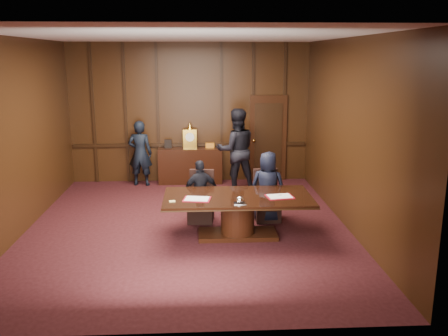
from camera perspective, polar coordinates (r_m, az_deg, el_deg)
name	(u,v)px	position (r m, az deg, el deg)	size (l,w,h in m)	color
room	(190,136)	(8.74, -4.10, 3.81)	(7.00, 7.04, 3.50)	black
sideboard	(190,164)	(12.05, -4.06, 0.47)	(1.60, 0.45, 1.54)	black
conference_table	(238,209)	(8.44, 1.65, -5.00)	(2.62, 1.32, 0.76)	black
folder_left	(197,199)	(8.18, -3.27, -3.74)	(0.51, 0.40, 0.02)	maroon
folder_right	(280,196)	(8.36, 6.72, -3.42)	(0.50, 0.39, 0.02)	maroon
inkstand	(240,201)	(7.92, 1.93, -3.94)	(0.20, 0.14, 0.12)	white
notepad	(172,201)	(8.09, -6.25, -3.99)	(0.10, 0.07, 0.01)	#F3D077
chair_left	(201,206)	(9.32, -2.77, -4.63)	(0.53, 0.53, 0.99)	black
chair_right	(267,205)	(9.41, 5.16, -4.49)	(0.51, 0.51, 0.99)	black
signatory_left	(201,192)	(9.15, -2.81, -2.86)	(0.72, 0.30, 1.23)	black
signatory_right	(268,187)	(9.22, 5.29, -2.27)	(0.68, 0.44, 1.39)	black
witness_left	(140,153)	(11.91, -10.05, 1.76)	(0.59, 0.39, 1.63)	black
witness_right	(236,150)	(11.25, 1.47, 2.18)	(0.96, 0.75, 1.97)	black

